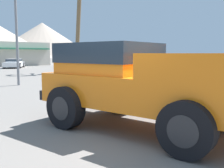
{
  "coord_description": "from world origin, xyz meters",
  "views": [
    {
      "loc": [
        -4.15,
        -3.86,
        1.72
      ],
      "look_at": [
        0.34,
        0.93,
        0.96
      ],
      "focal_mm": 42.0,
      "sensor_mm": 36.0,
      "label": 1
    }
  ],
  "objects": [
    {
      "name": "ground_plane",
      "position": [
        0.0,
        0.0,
        0.0
      ],
      "size": [
        320.0,
        320.0,
        0.0
      ],
      "primitive_type": "plane",
      "color": "slate"
    },
    {
      "name": "parked_car_white",
      "position": [
        8.89,
        27.29,
        0.57
      ],
      "size": [
        3.87,
        4.55,
        1.09
      ],
      "rotation": [
        0.0,
        0.0,
        2.55
      ],
      "color": "white",
      "rests_on": "ground_plane"
    },
    {
      "name": "distant_mountain_range",
      "position": [
        40.92,
        115.56,
        9.53
      ],
      "size": [
        102.0,
        78.71,
        21.03
      ],
      "color": "gray",
      "rests_on": "ground_plane"
    },
    {
      "name": "orange_pickup_truck",
      "position": [
        0.3,
        0.22,
        1.12
      ],
      "size": [
        2.93,
        5.15,
        1.97
      ],
      "rotation": [
        0.0,
        0.0,
        0.16
      ],
      "color": "orange",
      "rests_on": "ground_plane"
    },
    {
      "name": "storefront_building",
      "position": [
        11.39,
        34.42,
        1.66
      ],
      "size": [
        9.28,
        7.3,
        3.32
      ],
      "color": "#BCB2A3",
      "rests_on": "ground_plane"
    },
    {
      "name": "palm_tree_tall",
      "position": [
        9.9,
        15.69,
        6.27
      ],
      "size": [
        2.81,
        3.01,
        8.38
      ],
      "color": "brown",
      "rests_on": "ground_plane"
    }
  ]
}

